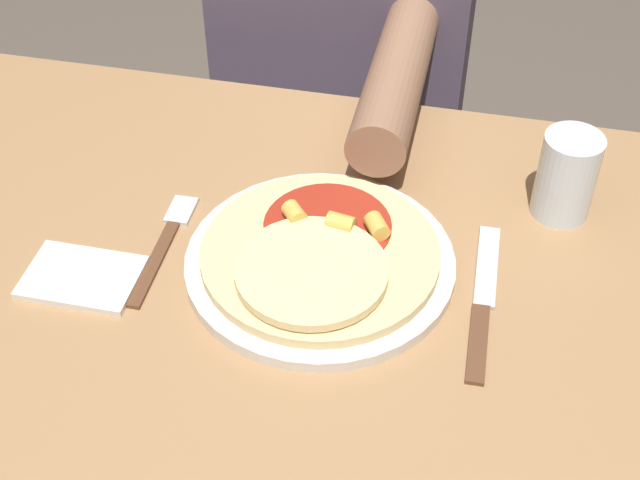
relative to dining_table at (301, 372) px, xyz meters
The scene contains 8 objects.
dining_table is the anchor object (origin of this frame).
plate 0.14m from the dining_table, 76.88° to the left, with size 0.28×0.28×0.01m.
pizza 0.15m from the dining_table, 74.60° to the left, with size 0.25×0.25×0.04m.
fork 0.21m from the dining_table, 162.96° to the left, with size 0.03×0.18×0.00m.
knife 0.22m from the dining_table, ahead, with size 0.02×0.22×0.00m.
drinking_glass 0.36m from the dining_table, 37.37° to the left, with size 0.07×0.07×0.10m.
napkin 0.26m from the dining_table, behind, with size 0.12×0.08×0.01m.
person_diner 0.58m from the dining_table, 96.28° to the left, with size 0.37×0.52×1.16m.
Camera 1 is at (0.16, -0.61, 1.43)m, focal length 50.00 mm.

